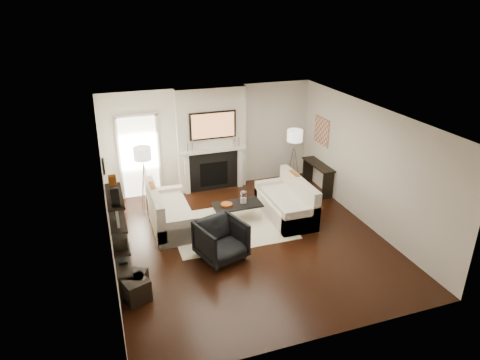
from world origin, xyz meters
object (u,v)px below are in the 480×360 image
object	(u,v)px
coffee_table	(237,205)
ottoman_near	(135,282)
armchair	(221,238)
loveseat_left_base	(171,218)
lamp_right_shade	(295,136)
loveseat_right_base	(285,208)
lamp_left_shade	(142,154)

from	to	relation	value
coffee_table	ottoman_near	bearing A→B (deg)	-142.99
armchair	loveseat_left_base	bearing A→B (deg)	96.64
armchair	lamp_right_shade	xyz separation A→B (m)	(2.79, 2.63, 1.02)
coffee_table	armchair	size ratio (longest dim) A/B	1.28
loveseat_left_base	lamp_right_shade	size ratio (longest dim) A/B	4.50
loveseat_right_base	lamp_right_shade	xyz separation A→B (m)	(0.89, 1.48, 1.24)
lamp_right_shade	lamp_left_shade	bearing A→B (deg)	-178.49
lamp_right_shade	ottoman_near	world-z (taller)	lamp_right_shade
loveseat_left_base	loveseat_right_base	size ratio (longest dim) A/B	1.00
loveseat_right_base	lamp_right_shade	size ratio (longest dim) A/B	4.50
lamp_right_shade	ottoman_near	bearing A→B (deg)	-144.81
lamp_left_shade	armchair	bearing A→B (deg)	-66.25
loveseat_right_base	lamp_right_shade	bearing A→B (deg)	58.95
armchair	lamp_left_shade	bearing A→B (deg)	95.89
ottoman_near	loveseat_left_base	bearing A→B (deg)	63.86
loveseat_right_base	armchair	xyz separation A→B (m)	(-1.89, -1.15, 0.22)
loveseat_right_base	coffee_table	size ratio (longest dim) A/B	1.64
loveseat_left_base	coffee_table	distance (m)	1.51
lamp_left_shade	ottoman_near	world-z (taller)	lamp_left_shade
loveseat_right_base	coffee_table	bearing A→B (deg)	170.52
loveseat_left_base	loveseat_right_base	bearing A→B (deg)	-8.60
loveseat_right_base	ottoman_near	world-z (taller)	loveseat_right_base
loveseat_left_base	ottoman_near	xyz separation A→B (m)	(-1.03, -2.10, -0.01)
lamp_right_shade	loveseat_left_base	bearing A→B (deg)	-162.67
loveseat_right_base	lamp_right_shade	distance (m)	2.13
loveseat_right_base	lamp_left_shade	xyz separation A→B (m)	(-3.01, 1.38, 1.24)
loveseat_left_base	lamp_left_shade	distance (m)	1.64
armchair	lamp_left_shade	distance (m)	2.95
coffee_table	ottoman_near	distance (m)	3.15
coffee_table	armchair	xyz separation A→B (m)	(-0.78, -1.34, 0.03)
loveseat_right_base	coffee_table	distance (m)	1.15
lamp_left_shade	ottoman_near	xyz separation A→B (m)	(-0.62, -3.08, -1.25)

